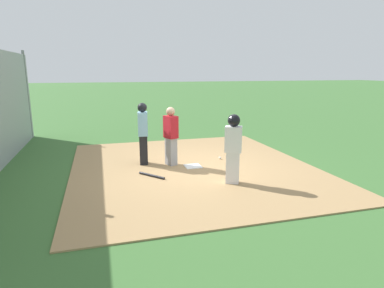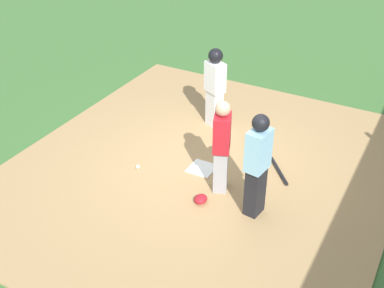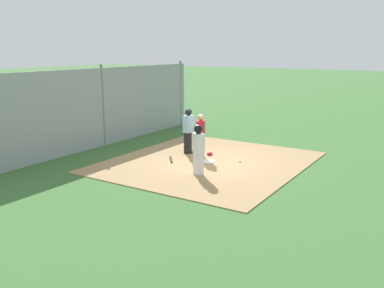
{
  "view_description": "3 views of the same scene",
  "coord_description": "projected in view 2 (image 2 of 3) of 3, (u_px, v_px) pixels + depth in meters",
  "views": [
    {
      "loc": [
        8.27,
        -2.38,
        2.6
      ],
      "look_at": [
        0.11,
        -0.06,
        0.69
      ],
      "focal_mm": 30.56,
      "sensor_mm": 36.0,
      "label": 1
    },
    {
      "loc": [
        -6.4,
        -3.31,
        5.05
      ],
      "look_at": [
        -0.23,
        0.07,
        0.65
      ],
      "focal_mm": 46.61,
      "sensor_mm": 36.0,
      "label": 2
    },
    {
      "loc": [
        12.42,
        7.22,
        3.96
      ],
      "look_at": [
        0.63,
        -0.28,
        0.76
      ],
      "focal_mm": 39.09,
      "sensor_mm": 36.0,
      "label": 3
    }
  ],
  "objects": [
    {
      "name": "catcher_mask",
      "position": [
        201.0,
        199.0,
        7.95
      ],
      "size": [
        0.24,
        0.2,
        0.12
      ],
      "primitive_type": "ellipsoid",
      "color": "#B21923",
      "rests_on": "dirt_infield"
    },
    {
      "name": "ground_plane",
      "position": [
        202.0,
        170.0,
        8.78
      ],
      "size": [
        140.0,
        140.0,
        0.0
      ],
      "primitive_type": "plane",
      "color": "#3D6B33"
    },
    {
      "name": "baseball",
      "position": [
        138.0,
        167.0,
        8.76
      ],
      "size": [
        0.07,
        0.07,
        0.07
      ],
      "primitive_type": "sphere",
      "color": "white",
      "rests_on": "dirt_infield"
    },
    {
      "name": "runner",
      "position": [
        215.0,
        83.0,
        9.63
      ],
      "size": [
        0.4,
        0.46,
        1.62
      ],
      "rotation": [
        0.0,
        0.0,
        2.68
      ],
      "color": "silver",
      "rests_on": "dirt_infield"
    },
    {
      "name": "baseball_bat",
      "position": [
        279.0,
        171.0,
        8.67
      ],
      "size": [
        0.66,
        0.56,
        0.06
      ],
      "primitive_type": "cylinder",
      "rotation": [
        0.0,
        1.57,
        0.69
      ],
      "color": "black",
      "rests_on": "dirt_infield"
    },
    {
      "name": "umpire",
      "position": [
        257.0,
        164.0,
        7.3
      ],
      "size": [
        0.41,
        0.31,
        1.72
      ],
      "rotation": [
        0.0,
        0.0,
        1.44
      ],
      "color": "black",
      "rests_on": "dirt_infield"
    },
    {
      "name": "catcher",
      "position": [
        222.0,
        146.0,
        7.85
      ],
      "size": [
        0.45,
        0.38,
        1.61
      ],
      "rotation": [
        0.0,
        0.0,
        1.94
      ],
      "color": "#9E9EA3",
      "rests_on": "dirt_infield"
    },
    {
      "name": "home_plate",
      "position": [
        202.0,
        168.0,
        8.76
      ],
      "size": [
        0.44,
        0.44,
        0.02
      ],
      "primitive_type": "cube",
      "rotation": [
        0.0,
        0.0,
        0.0
      ],
      "color": "white",
      "rests_on": "dirt_infield"
    },
    {
      "name": "dirt_infield",
      "position": [
        202.0,
        169.0,
        8.78
      ],
      "size": [
        7.2,
        6.4,
        0.03
      ],
      "primitive_type": "cube",
      "color": "#A88456",
      "rests_on": "ground_plane"
    }
  ]
}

